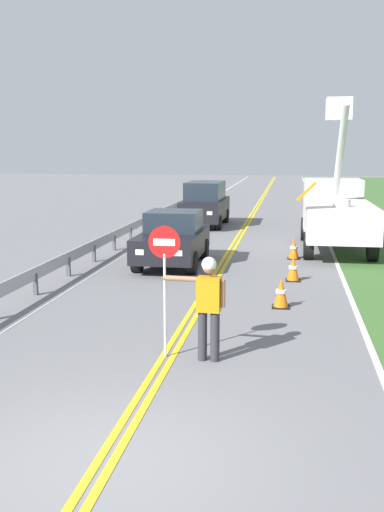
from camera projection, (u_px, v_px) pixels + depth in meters
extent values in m
plane|color=slate|center=(105.00, 462.00, 6.98)|extent=(160.00, 160.00, 0.00)
cube|color=yellow|center=(240.00, 232.00, 26.43)|extent=(0.11, 110.00, 0.01)
cube|color=yellow|center=(244.00, 232.00, 26.40)|extent=(0.11, 110.00, 0.01)
cube|color=silver|center=(325.00, 234.00, 25.84)|extent=(0.12, 110.00, 0.01)
cube|color=silver|center=(162.00, 230.00, 26.98)|extent=(0.12, 110.00, 0.01)
cylinder|color=#2D2D33|center=(215.00, 336.00, 10.26)|extent=(0.16, 0.16, 0.88)
cylinder|color=#2D2D33|center=(202.00, 336.00, 10.31)|extent=(0.16, 0.16, 0.88)
cube|color=orange|center=(209.00, 294.00, 10.15)|extent=(0.42, 0.27, 0.60)
cylinder|color=#996B4C|center=(180.00, 278.00, 10.22)|extent=(0.60, 0.13, 0.09)
cylinder|color=#996B4C|center=(223.00, 293.00, 10.09)|extent=(0.09, 0.09, 0.48)
sphere|color=#996B4C|center=(209.00, 267.00, 10.07)|extent=(0.22, 0.22, 0.22)
sphere|color=white|center=(209.00, 264.00, 10.06)|extent=(0.25, 0.25, 0.25)
cylinder|color=silver|center=(165.00, 306.00, 10.37)|extent=(0.04, 0.04, 1.85)
cylinder|color=#B71414|center=(164.00, 242.00, 10.18)|extent=(0.56, 0.03, 0.56)
cube|color=white|center=(164.00, 242.00, 10.16)|extent=(0.38, 0.01, 0.12)
cube|color=silver|center=(339.00, 220.00, 20.55)|extent=(2.32, 4.61, 1.10)
cube|color=silver|center=(332.00, 204.00, 23.86)|extent=(2.21, 2.11, 2.00)
cube|color=#1E2833|center=(330.00, 195.00, 24.81)|extent=(1.98, 0.07, 0.90)
cylinder|color=silver|center=(342.00, 203.00, 19.54)|extent=(0.56, 0.56, 0.24)
cylinder|color=silver|center=(340.00, 152.00, 20.65)|extent=(0.26, 3.06, 3.22)
cube|color=white|center=(339.00, 109.00, 21.78)|extent=(0.90, 0.90, 0.80)
cube|color=orange|center=(307.00, 191.00, 18.79)|extent=(0.60, 0.80, 0.59)
cylinder|color=black|center=(305.00, 229.00, 24.00)|extent=(0.32, 0.92, 0.92)
cylinder|color=black|center=(358.00, 230.00, 23.68)|extent=(0.32, 0.92, 0.92)
cylinder|color=black|center=(309.00, 246.00, 19.83)|extent=(0.32, 0.92, 0.92)
cylinder|color=black|center=(373.00, 247.00, 19.52)|extent=(0.32, 0.92, 0.92)
cube|color=black|center=(172.00, 243.00, 18.76)|extent=(1.86, 4.11, 0.72)
cube|color=#1E2833|center=(174.00, 221.00, 18.88)|extent=(1.63, 1.73, 0.64)
cube|color=#EAEACC|center=(178.00, 253.00, 16.69)|extent=(0.24, 0.06, 0.16)
cube|color=#EAEACC|center=(140.00, 252.00, 16.86)|extent=(0.24, 0.06, 0.16)
cylinder|color=black|center=(192.00, 263.00, 17.46)|extent=(0.28, 0.68, 0.68)
cylinder|color=black|center=(137.00, 261.00, 17.71)|extent=(0.28, 0.68, 0.68)
cylinder|color=black|center=(204.00, 249.00, 19.93)|extent=(0.28, 0.68, 0.68)
cylinder|color=black|center=(156.00, 248.00, 20.19)|extent=(0.28, 0.68, 0.68)
cube|color=black|center=(205.00, 209.00, 28.55)|extent=(1.89, 4.62, 0.92)
cube|color=#1E2833|center=(205.00, 191.00, 28.39)|extent=(1.65, 2.87, 0.84)
cube|color=#EAEACC|center=(210.00, 213.00, 26.23)|extent=(0.24, 0.06, 0.16)
cube|color=#EAEACC|center=(185.00, 213.00, 26.42)|extent=(0.24, 0.06, 0.16)
cylinder|color=black|center=(218.00, 222.00, 27.11)|extent=(0.29, 0.68, 0.68)
cylinder|color=black|center=(183.00, 222.00, 27.38)|extent=(0.29, 0.68, 0.68)
cylinder|color=black|center=(226.00, 216.00, 29.87)|extent=(0.29, 0.68, 0.68)
cylinder|color=black|center=(193.00, 215.00, 30.15)|extent=(0.29, 0.68, 0.68)
cone|color=orange|center=(281.00, 293.00, 13.77)|extent=(0.36, 0.36, 0.70)
cylinder|color=white|center=(281.00, 291.00, 13.77)|extent=(0.25, 0.25, 0.08)
cube|color=black|center=(281.00, 307.00, 13.83)|extent=(0.40, 0.40, 0.03)
cone|color=orange|center=(293.00, 268.00, 16.58)|extent=(0.36, 0.36, 0.70)
cylinder|color=white|center=(293.00, 267.00, 16.57)|extent=(0.25, 0.25, 0.08)
cube|color=black|center=(293.00, 280.00, 16.64)|extent=(0.40, 0.40, 0.03)
cone|color=orange|center=(294.00, 249.00, 19.92)|extent=(0.36, 0.36, 0.70)
cylinder|color=white|center=(294.00, 247.00, 19.91)|extent=(0.25, 0.25, 0.08)
cube|color=black|center=(293.00, 258.00, 19.98)|extent=(0.40, 0.40, 0.03)
cube|color=#9EA0A3|center=(123.00, 231.00, 22.71)|extent=(0.06, 32.00, 0.32)
cube|color=#4C4C51|center=(35.00, 284.00, 14.98)|extent=(0.10, 0.10, 0.55)
cube|color=#4C4C51|center=(68.00, 267.00, 17.20)|extent=(0.10, 0.10, 0.55)
cube|color=#4C4C51|center=(94.00, 253.00, 19.42)|extent=(0.10, 0.10, 0.55)
cube|color=#4C4C51|center=(114.00, 243.00, 21.64)|extent=(0.10, 0.10, 0.55)
cube|color=#4C4C51|center=(131.00, 234.00, 23.87)|extent=(0.10, 0.10, 0.55)
cube|color=#4C4C51|center=(144.00, 227.00, 26.09)|extent=(0.10, 0.10, 0.55)
cube|color=#4C4C51|center=(156.00, 221.00, 28.31)|extent=(0.10, 0.10, 0.55)
cube|color=#4C4C51|center=(166.00, 216.00, 30.53)|extent=(0.10, 0.10, 0.55)
cube|color=#4C4C51|center=(174.00, 211.00, 32.75)|extent=(0.10, 0.10, 0.55)
cube|color=#4C4C51|center=(182.00, 207.00, 34.97)|extent=(0.10, 0.10, 0.55)
cube|color=#4C4C51|center=(188.00, 204.00, 37.19)|extent=(0.10, 0.10, 0.55)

